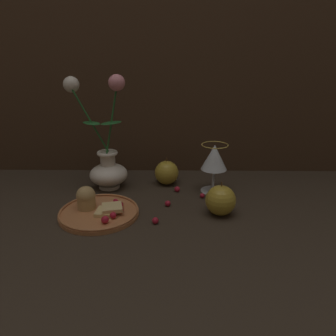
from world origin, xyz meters
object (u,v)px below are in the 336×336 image
(wine_glass, at_px, (214,159))
(apple_beside_vase, at_px, (221,200))
(vase, at_px, (106,159))
(plate_with_pastries, at_px, (97,209))
(apple_near_glass, at_px, (167,173))

(wine_glass, xyz_separation_m, apple_beside_vase, (0.00, -0.15, -0.06))
(vase, xyz_separation_m, plate_with_pastries, (0.01, -0.19, -0.08))
(vase, xyz_separation_m, apple_near_glass, (0.19, 0.03, -0.06))
(vase, relative_size, apple_near_glass, 3.92)
(wine_glass, relative_size, apple_near_glass, 1.68)
(plate_with_pastries, distance_m, apple_beside_vase, 0.33)
(apple_near_glass, bearing_deg, wine_glass, -21.29)
(plate_with_pastries, bearing_deg, vase, 91.57)
(vase, height_order, apple_beside_vase, vase)
(plate_with_pastries, xyz_separation_m, wine_glass, (0.33, 0.16, 0.09))
(vase, bearing_deg, plate_with_pastries, -88.43)
(vase, xyz_separation_m, apple_beside_vase, (0.33, -0.18, -0.06))
(plate_with_pastries, bearing_deg, wine_glass, 25.96)
(plate_with_pastries, height_order, apple_near_glass, apple_near_glass)
(apple_beside_vase, bearing_deg, apple_near_glass, 124.85)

